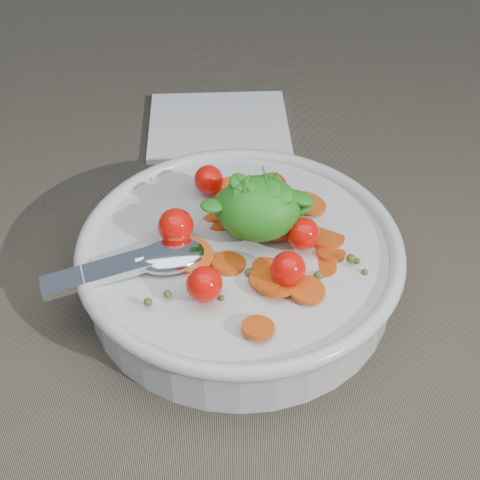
{
  "coord_description": "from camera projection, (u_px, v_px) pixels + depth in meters",
  "views": [
    {
      "loc": [
        0.02,
        -0.34,
        0.38
      ],
      "look_at": [
        0.02,
        0.03,
        0.05
      ],
      "focal_mm": 50.0,
      "sensor_mm": 36.0,
      "label": 1
    }
  ],
  "objects": [
    {
      "name": "ground",
      "position": [
        216.0,
        314.0,
        0.5
      ],
      "size": [
        6.0,
        6.0,
        0.0
      ],
      "primitive_type": "plane",
      "color": "#6E614E",
      "rests_on": "ground"
    },
    {
      "name": "bowl",
      "position": [
        240.0,
        260.0,
        0.51
      ],
      "size": [
        0.26,
        0.24,
        0.1
      ],
      "color": "silver",
      "rests_on": "ground"
    },
    {
      "name": "napkin",
      "position": [
        219.0,
        125.0,
        0.7
      ],
      "size": [
        0.15,
        0.13,
        0.01
      ],
      "primitive_type": "cube",
      "rotation": [
        0.0,
        0.0,
        0.05
      ],
      "color": "white",
      "rests_on": "ground"
    }
  ]
}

